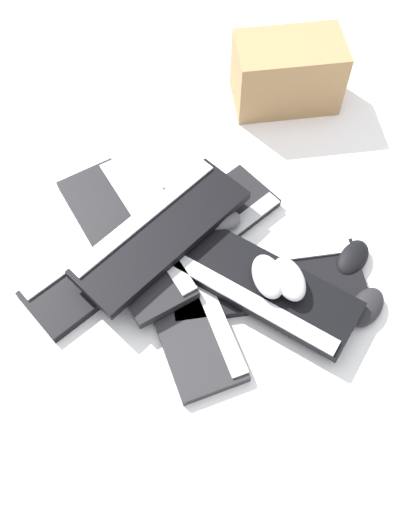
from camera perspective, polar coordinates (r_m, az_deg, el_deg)
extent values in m
plane|color=white|center=(1.34, -1.45, -0.84)|extent=(3.20, 3.20, 0.00)
cube|color=black|center=(1.32, 6.19, -2.46)|extent=(0.46, 0.26, 0.02)
cube|color=silver|center=(1.33, 5.76, -0.03)|extent=(0.41, 0.14, 0.01)
cube|color=black|center=(1.37, -0.92, 2.26)|extent=(0.41, 0.43, 0.02)
cube|color=#B2B5BA|center=(1.34, 0.65, 1.07)|extent=(0.31, 0.33, 0.01)
cube|color=black|center=(1.35, -9.10, -0.41)|extent=(0.41, 0.43, 0.02)
cube|color=silver|center=(1.37, -10.61, 1.43)|extent=(0.31, 0.34, 0.01)
cube|color=#232326|center=(1.29, -2.33, -4.59)|extent=(0.33, 0.46, 0.02)
cube|color=silver|center=(1.28, 0.03, -3.51)|extent=(0.22, 0.39, 0.01)
cube|color=black|center=(1.34, -8.05, 1.89)|extent=(0.38, 0.44, 0.02)
cube|color=#B2B5BA|center=(1.34, -6.00, 3.28)|extent=(0.28, 0.36, 0.01)
cube|color=black|center=(1.28, 5.66, -2.78)|extent=(0.46, 0.33, 0.02)
cube|color=#B2B5BA|center=(1.24, 4.45, -4.43)|extent=(0.39, 0.22, 0.01)
cube|color=black|center=(1.30, -4.34, 2.28)|extent=(0.39, 0.44, 0.02)
cube|color=silver|center=(1.32, -6.08, 4.06)|extent=(0.29, 0.35, 0.01)
ellipsoid|color=#B7B7BC|center=(1.24, 6.31, -2.05)|extent=(0.10, 0.13, 0.04)
ellipsoid|color=black|center=(1.36, -3.14, 4.17)|extent=(0.12, 0.13, 0.04)
ellipsoid|color=black|center=(1.32, 15.81, -4.96)|extent=(0.11, 0.13, 0.04)
ellipsoid|color=#4C4C51|center=(1.35, 1.27, 3.67)|extent=(0.12, 0.08, 0.04)
ellipsoid|color=#B7B7BC|center=(1.25, 8.39, -2.29)|extent=(0.11, 0.13, 0.04)
ellipsoid|color=black|center=(1.37, 14.49, -0.23)|extent=(0.11, 0.13, 0.04)
cylinder|color=#59595B|center=(1.36, -13.37, -1.97)|extent=(0.06, 0.07, 0.01)
cylinder|color=#59595B|center=(1.33, -11.35, -3.88)|extent=(0.06, 0.03, 0.01)
cylinder|color=#59595B|center=(1.32, -8.45, -3.78)|extent=(0.08, 0.05, 0.01)
cylinder|color=#59595B|center=(1.32, -4.88, -2.95)|extent=(0.08, 0.02, 0.01)
cylinder|color=#59595B|center=(1.32, -1.27, -2.16)|extent=(0.08, 0.05, 0.01)
cylinder|color=#59595B|center=(1.34, 0.87, -0.55)|extent=(0.02, 0.05, 0.01)
cylinder|color=#59595B|center=(1.37, 1.80, 1.71)|extent=(0.03, 0.08, 0.01)
sphere|color=#59595B|center=(1.38, -14.24, -0.68)|extent=(0.01, 0.01, 0.01)
sphere|color=#59595B|center=(1.34, -12.47, -3.29)|extent=(0.01, 0.01, 0.01)
sphere|color=#59595B|center=(1.31, -10.20, -4.47)|extent=(0.01, 0.01, 0.01)
sphere|color=#59595B|center=(1.32, -6.70, -3.09)|extent=(0.01, 0.01, 0.01)
sphere|color=#59595B|center=(1.31, -3.06, -2.81)|extent=(0.01, 0.01, 0.01)
sphere|color=#59595B|center=(1.33, 0.49, -1.51)|extent=(0.01, 0.01, 0.01)
sphere|color=#59595B|center=(1.35, 1.24, 0.39)|extent=(0.01, 0.01, 0.01)
sphere|color=#59595B|center=(1.39, 2.36, 2.99)|extent=(0.01, 0.01, 0.01)
cube|color=#9E774C|center=(1.62, 8.23, 17.65)|extent=(0.31, 0.22, 0.19)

